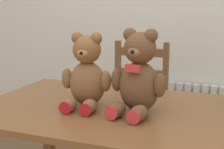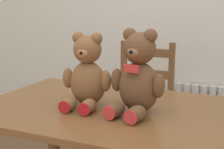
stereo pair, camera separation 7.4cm
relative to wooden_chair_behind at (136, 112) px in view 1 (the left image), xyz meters
name	(u,v)px [view 1 (the left image)]	position (x,y,z in m)	size (l,w,h in m)	color
radiator	(216,123)	(0.56, 0.54, -0.20)	(0.85, 0.10, 0.58)	silver
dining_table	(132,127)	(0.18, -0.74, 0.19)	(1.53, 0.85, 0.74)	brown
wooden_chair_behind	(136,112)	(0.00, 0.00, 0.00)	(0.42, 0.40, 0.97)	brown
teddy_bear_left	(86,75)	(-0.05, -0.76, 0.43)	(0.26, 0.26, 0.37)	brown
teddy_bear_right	(138,77)	(0.22, -0.76, 0.45)	(0.28, 0.29, 0.40)	brown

